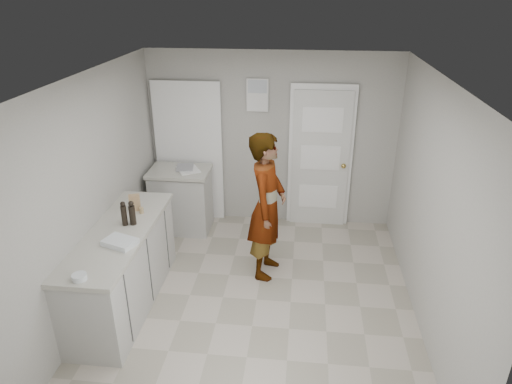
# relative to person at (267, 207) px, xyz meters

# --- Properties ---
(ground) EXTENTS (4.00, 4.00, 0.00)m
(ground) POSITION_rel_person_xyz_m (-0.06, -0.59, -0.90)
(ground) COLOR #9C9583
(ground) RESTS_ON ground
(room_shell) EXTENTS (4.00, 4.00, 4.00)m
(room_shell) POSITION_rel_person_xyz_m (-0.24, 1.37, 0.12)
(room_shell) COLOR #A1A098
(room_shell) RESTS_ON ground
(main_counter) EXTENTS (0.64, 1.96, 0.93)m
(main_counter) POSITION_rel_person_xyz_m (-1.51, -0.79, -0.48)
(main_counter) COLOR #B9B8B4
(main_counter) RESTS_ON ground
(side_counter) EXTENTS (0.84, 0.61, 0.93)m
(side_counter) POSITION_rel_person_xyz_m (-1.31, 0.96, -0.47)
(side_counter) COLOR #B9B8B4
(side_counter) RESTS_ON ground
(person) EXTENTS (0.53, 0.72, 1.81)m
(person) POSITION_rel_person_xyz_m (0.00, 0.00, 0.00)
(person) COLOR silver
(person) RESTS_ON ground
(cake_mix_box) EXTENTS (0.13, 0.09, 0.20)m
(cake_mix_box) POSITION_rel_person_xyz_m (-1.49, -0.31, 0.12)
(cake_mix_box) COLOR #A97754
(cake_mix_box) RESTS_ON main_counter
(spice_jar) EXTENTS (0.05, 0.05, 0.07)m
(spice_jar) POSITION_rel_person_xyz_m (-1.39, -0.37, 0.06)
(spice_jar) COLOR tan
(spice_jar) RESTS_ON main_counter
(oil_cruet_a) EXTENTS (0.07, 0.07, 0.28)m
(oil_cruet_a) POSITION_rel_person_xyz_m (-1.40, -0.62, 0.15)
(oil_cruet_a) COLOR black
(oil_cruet_a) RESTS_ON main_counter
(oil_cruet_b) EXTENTS (0.06, 0.06, 0.28)m
(oil_cruet_b) POSITION_rel_person_xyz_m (-1.48, -0.65, 0.16)
(oil_cruet_b) COLOR black
(oil_cruet_b) RESTS_ON main_counter
(baking_dish) EXTENTS (0.37, 0.31, 0.05)m
(baking_dish) POSITION_rel_person_xyz_m (-1.38, -1.05, 0.05)
(baking_dish) COLOR silver
(baking_dish) RESTS_ON main_counter
(egg_bowl) EXTENTS (0.13, 0.13, 0.05)m
(egg_bowl) POSITION_rel_person_xyz_m (-1.51, -1.65, 0.05)
(egg_bowl) COLOR silver
(egg_bowl) RESTS_ON main_counter
(papers) EXTENTS (0.41, 0.44, 0.01)m
(papers) POSITION_rel_person_xyz_m (-1.19, 0.98, 0.03)
(papers) COLOR white
(papers) RESTS_ON side_counter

